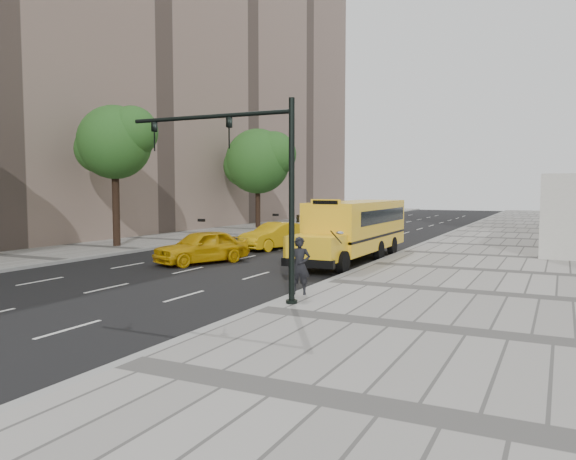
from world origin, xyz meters
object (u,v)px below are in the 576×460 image
at_px(taxi_near, 202,247).
at_px(tree_c, 259,161).
at_px(taxi_far, 276,236).
at_px(pedestrian, 300,266).
at_px(tree_b, 116,142).
at_px(school_bus, 356,225).
at_px(traffic_signal, 251,175).

bearing_deg(taxi_near, tree_c, 134.83).
xyz_separation_m(taxi_far, pedestrian, (7.69, -13.09, 0.31)).
relative_size(tree_c, pedestrian, 4.64).
bearing_deg(tree_b, tree_c, 89.92).
distance_m(school_bus, pedestrian, 10.70).
height_order(tree_c, taxi_far, tree_c).
xyz_separation_m(taxi_far, traffic_signal, (6.67, -14.53, 3.29)).
distance_m(tree_b, taxi_far, 11.25).
xyz_separation_m(taxi_near, traffic_signal, (7.02, -7.31, 3.27)).
height_order(taxi_near, taxi_far, taxi_near).
xyz_separation_m(pedestrian, traffic_signal, (-1.02, -1.44, 2.98)).
bearing_deg(tree_b, pedestrian, -29.22).
xyz_separation_m(tree_b, taxi_far, (8.94, 3.79, -5.68)).
xyz_separation_m(tree_b, school_bus, (14.92, 1.25, -4.71)).
relative_size(taxi_near, taxi_far, 0.99).
distance_m(taxi_near, traffic_signal, 10.65).
relative_size(tree_b, taxi_far, 1.78).
xyz_separation_m(tree_b, taxi_near, (8.59, -3.43, -5.66)).
bearing_deg(taxi_near, pedestrian, -13.37).
relative_size(tree_b, school_bus, 0.75).
height_order(tree_b, pedestrian, tree_b).
xyz_separation_m(tree_c, traffic_signal, (15.58, -28.48, -2.01)).
distance_m(tree_c, school_bus, 22.64).
xyz_separation_m(school_bus, traffic_signal, (0.69, -11.98, 2.33)).
relative_size(taxi_near, traffic_signal, 0.75).
bearing_deg(pedestrian, traffic_signal, -144.46).
bearing_deg(traffic_signal, school_bus, 93.30).
height_order(tree_c, taxi_near, tree_c).
bearing_deg(pedestrian, tree_b, 131.57).
bearing_deg(school_bus, tree_c, 132.07).
bearing_deg(pedestrian, tree_c, 102.33).
height_order(tree_b, traffic_signal, tree_b).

